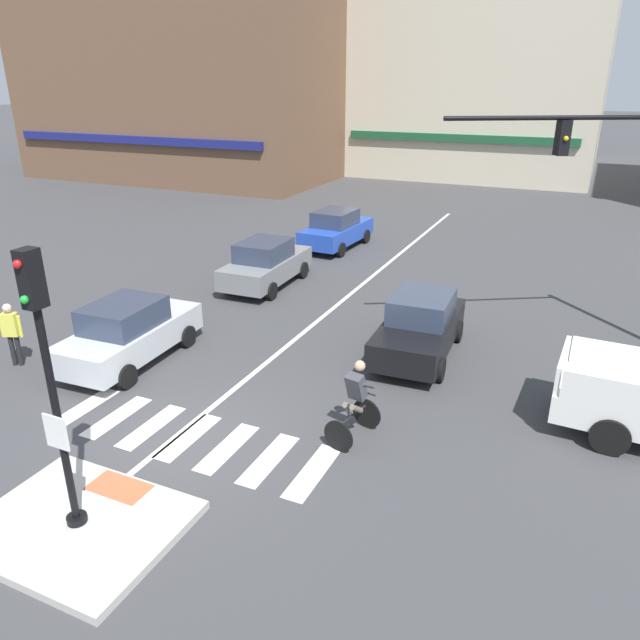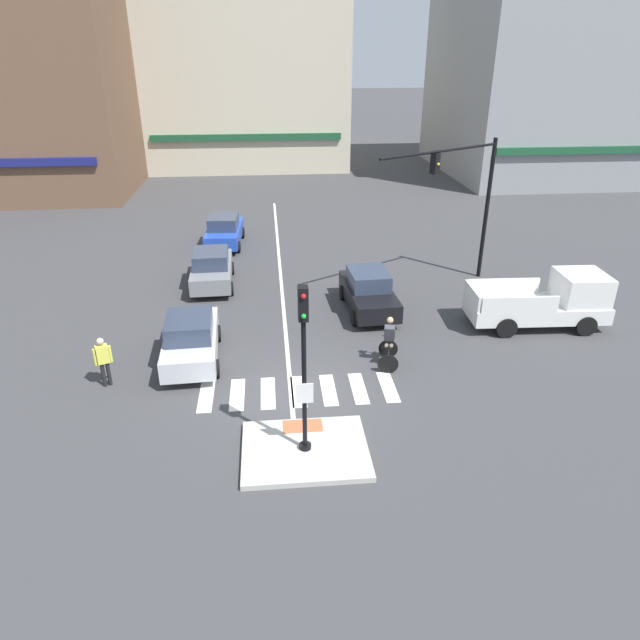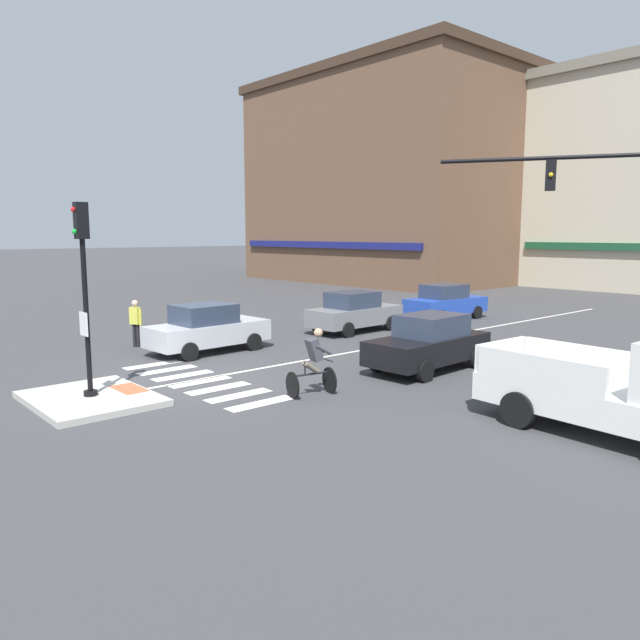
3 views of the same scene
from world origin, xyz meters
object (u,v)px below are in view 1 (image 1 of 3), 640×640
signal_pole (48,370)px  car_grey_westbound_far (266,264)px  car_silver_westbound_near (129,332)px  traffic_light_mast (638,192)px  pedestrian_at_curb_left (11,330)px  car_blue_westbound_distant (336,229)px  car_black_eastbound_mid (420,326)px  cyclist (355,400)px

signal_pole → car_grey_westbound_far: (-3.29, 12.07, -2.08)m
car_silver_westbound_near → traffic_light_mast: bearing=28.4°
traffic_light_mast → pedestrian_at_curb_left: bearing=-151.4°
signal_pole → car_blue_westbound_distant: signal_pole is taller
car_black_eastbound_mid → pedestrian_at_curb_left: pedestrian_at_curb_left is taller
signal_pole → car_grey_westbound_far: 12.68m
cyclist → signal_pole: bearing=-125.2°
signal_pole → traffic_light_mast: (7.76, 11.36, 1.31)m
signal_pole → car_grey_westbound_far: bearing=105.2°
car_grey_westbound_far → car_black_eastbound_mid: 7.25m
pedestrian_at_curb_left → signal_pole: bearing=-33.2°
car_blue_westbound_distant → car_grey_westbound_far: same height
car_grey_westbound_far → pedestrian_at_curb_left: size_ratio=2.49×
traffic_light_mast → pedestrian_at_curb_left: size_ratio=3.72×
cyclist → pedestrian_at_curb_left: size_ratio=1.01×
traffic_light_mast → cyclist: bearing=-123.7°
car_grey_westbound_far → cyclist: 9.99m
car_blue_westbound_distant → cyclist: 14.79m
signal_pole → traffic_light_mast: bearing=55.7°
car_blue_westbound_distant → car_grey_westbound_far: bearing=-92.2°
traffic_light_mast → cyclist: 9.03m
car_silver_westbound_near → car_blue_westbound_distant: bearing=88.2°
signal_pole → pedestrian_at_curb_left: (-5.96, 3.89, -1.91)m
car_blue_westbound_distant → car_grey_westbound_far: (-0.22, -5.76, 0.00)m
car_black_eastbound_mid → car_silver_westbound_near: same height
car_silver_westbound_near → pedestrian_at_curb_left: 2.87m
car_grey_westbound_far → cyclist: bearing=-50.3°
car_blue_westbound_distant → car_black_eastbound_mid: (6.24, -9.04, 0.00)m
traffic_light_mast → car_black_eastbound_mid: traffic_light_mast is taller
pedestrian_at_curb_left → car_grey_westbound_far: bearing=71.9°
signal_pole → pedestrian_at_curb_left: size_ratio=2.73×
car_grey_westbound_far → car_silver_westbound_near: same height
car_blue_westbound_distant → cyclist: bearing=-65.4°
car_silver_westbound_near → cyclist: 6.62m
traffic_light_mast → pedestrian_at_curb_left: (-13.72, -7.47, -3.22)m
car_silver_westbound_near → pedestrian_at_curb_left: size_ratio=2.50×
traffic_light_mast → car_grey_westbound_far: (-11.05, 0.71, -3.40)m
car_grey_westbound_far → car_black_eastbound_mid: same height
car_black_eastbound_mid → cyclist: bearing=-91.0°
car_blue_westbound_distant → car_silver_westbound_near: bearing=-91.8°
car_black_eastbound_mid → car_silver_westbound_near: bearing=-152.2°
traffic_light_mast → signal_pole: bearing=-124.3°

